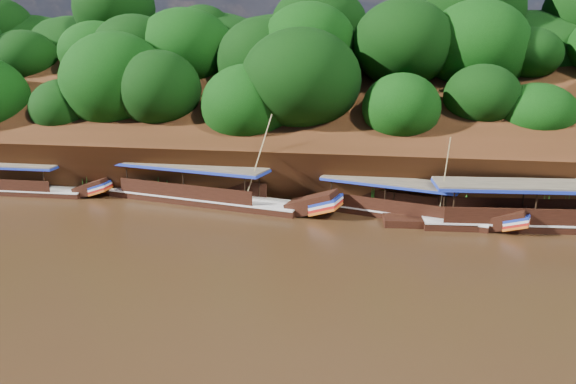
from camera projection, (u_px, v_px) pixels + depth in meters
The scene contains 7 objects.
ground at pixel (350, 259), 27.89m from camera, with size 160.00×160.00×0.00m, color black.
riverbank at pixel (369, 145), 49.07m from camera, with size 120.00×30.06×19.40m.
boat_0 at pixel (558, 218), 32.44m from camera, with size 16.50×3.78×6.47m.
boat_1 at pixel (410, 210), 34.49m from camera, with size 12.85×5.66×5.72m.
boat_2 at pixel (215, 195), 37.51m from camera, with size 16.57×5.57×6.63m.
boat_3 at pixel (25, 187), 40.19m from camera, with size 12.27×2.41×2.60m.
reeds at pixel (317, 192), 37.31m from camera, with size 48.04×2.39×2.21m.
Camera 1 is at (1.51, -26.30, 10.24)m, focal length 35.00 mm.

